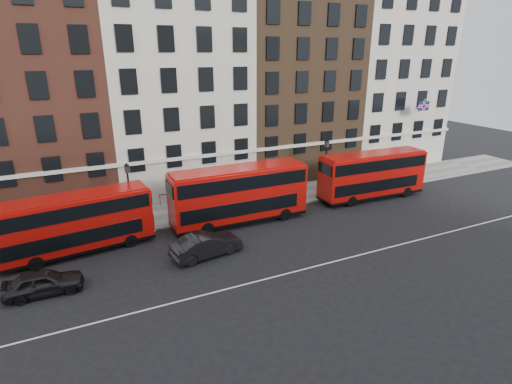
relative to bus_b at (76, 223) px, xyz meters
name	(u,v)px	position (x,y,z in m)	size (l,w,h in m)	color
ground	(253,264)	(10.08, -6.57, -2.22)	(120.00, 120.00, 0.00)	black
pavement	(203,209)	(10.08, 3.93, -2.15)	(80.00, 5.00, 0.15)	slate
kerb	(212,219)	(10.08, 1.43, -2.14)	(80.00, 0.30, 0.16)	gray
road_centre_line	(267,279)	(10.08, -8.57, -2.22)	(70.00, 0.12, 0.01)	white
building_terrace	(170,83)	(9.77, 11.31, 8.02)	(64.00, 11.95, 22.00)	beige
bus_b	(76,223)	(0.00, 0.00, 0.00)	(10.07, 3.57, 4.14)	#AF0D09
bus_c	(239,194)	(11.90, 0.00, 0.25)	(11.00, 2.71, 4.61)	#AF0D09
bus_d	(372,174)	(25.29, 0.01, 0.13)	(10.51, 2.87, 4.38)	#AF0D09
car_rear	(44,282)	(-2.06, -4.54, -1.51)	(1.69, 4.19, 1.43)	black
car_front	(207,245)	(7.75, -4.20, -1.42)	(1.70, 4.87, 1.60)	black
lamp_post_left	(130,194)	(3.88, 1.87, 0.86)	(0.44, 0.44, 5.33)	black
lamp_post_right	(326,164)	(21.88, 2.58, 0.86)	(0.44, 0.44, 5.33)	black
traffic_light	(418,161)	(32.60, 1.53, 0.23)	(0.25, 0.45, 3.27)	black
iron_railings	(195,195)	(10.08, 6.13, -1.57)	(6.60, 0.06, 1.00)	black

